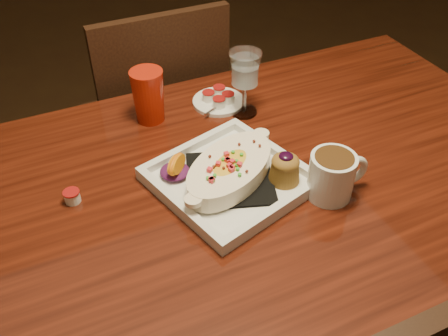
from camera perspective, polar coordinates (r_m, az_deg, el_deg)
name	(u,v)px	position (r m, az deg, el deg)	size (l,w,h in m)	color
table	(241,213)	(1.16, 2.01, -5.11)	(1.50, 0.90, 0.75)	#5F1D0D
chair_far	(158,122)	(1.70, -7.54, 5.28)	(0.42, 0.42, 0.93)	black
plate	(233,173)	(1.06, 1.07, -0.54)	(0.36, 0.36, 0.08)	white
coffee_mug	(333,174)	(1.05, 12.35, -0.69)	(0.13, 0.10, 0.10)	white
goblet	(245,72)	(1.24, 2.41, 10.86)	(0.08, 0.08, 0.17)	silver
saucer	(219,100)	(1.33, -0.63, 7.76)	(0.14, 0.14, 0.09)	white
creamer_loose	(72,196)	(1.08, -16.97, -3.12)	(0.03, 0.03, 0.03)	white
red_tumbler	(149,96)	(1.25, -8.62, 8.13)	(0.08, 0.08, 0.14)	red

